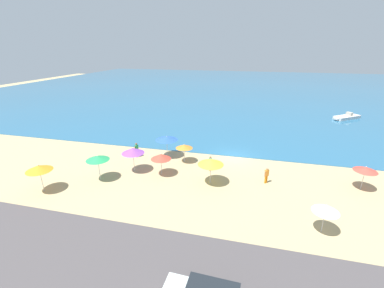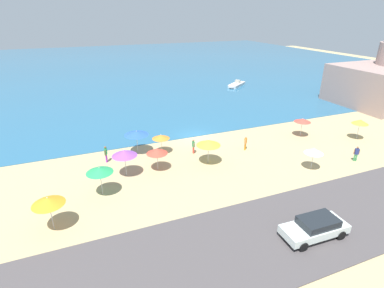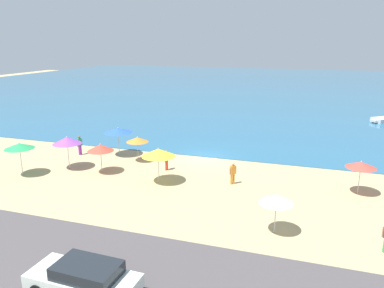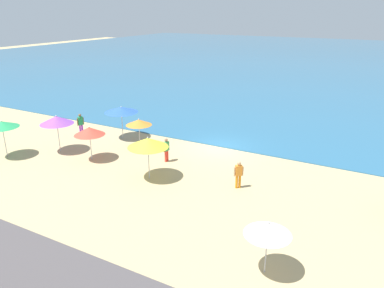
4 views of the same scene
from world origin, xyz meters
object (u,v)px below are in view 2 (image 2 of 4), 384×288
beach_umbrella_6 (303,120)px  parked_car_0 (315,227)px  bather_1 (245,142)px  bather_3 (356,153)px  beach_umbrella_1 (124,153)px  beach_umbrella_2 (99,170)px  beach_umbrella_9 (360,122)px  bather_2 (193,146)px  beach_umbrella_8 (208,143)px  beach_umbrella_5 (48,201)px  beach_umbrella_4 (161,137)px  beach_umbrella_7 (157,151)px  skiff_nearshore (237,84)px  bather_0 (106,153)px  beach_umbrella_0 (136,133)px  beach_umbrella_3 (314,151)px

beach_umbrella_6 → parked_car_0: beach_umbrella_6 is taller
bather_1 → bather_3: bather_3 is taller
beach_umbrella_1 → beach_umbrella_2: beach_umbrella_1 is taller
beach_umbrella_9 → bather_2: bearing=169.2°
beach_umbrella_8 → bather_1: size_ratio=1.61×
beach_umbrella_5 → beach_umbrella_9: bearing=6.7°
beach_umbrella_1 → beach_umbrella_4: (4.38, 3.38, -0.42)m
beach_umbrella_7 → bather_2: (4.52, 2.09, -1.09)m
bather_2 → skiff_nearshore: bearing=52.1°
beach_umbrella_5 → bather_3: (28.01, -0.27, -1.38)m
beach_umbrella_2 → bather_0: beach_umbrella_2 is taller
beach_umbrella_4 → bather_1: (8.67, -2.67, -0.97)m
beach_umbrella_5 → bather_3: 28.04m
bather_0 → beach_umbrella_7: bearing=-39.0°
beach_umbrella_6 → bather_3: bearing=-85.3°
beach_umbrella_6 → beach_umbrella_9: beach_umbrella_9 is taller
beach_umbrella_2 → skiff_nearshore: size_ratio=0.50×
bather_0 → bather_3: bather_0 is taller
beach_umbrella_6 → bather_1: bearing=-174.0°
bather_0 → bather_3: size_ratio=1.07×
beach_umbrella_0 → beach_umbrella_5: beach_umbrella_5 is taller
skiff_nearshore → beach_umbrella_9: bearing=-91.0°
beach_umbrella_4 → beach_umbrella_8: 5.40m
beach_umbrella_6 → bather_3: (0.60, -7.36, -1.12)m
beach_umbrella_9 → beach_umbrella_0: bearing=166.3°
beach_umbrella_5 → bather_2: size_ratio=1.63×
beach_umbrella_3 → beach_umbrella_8: size_ratio=0.87×
beach_umbrella_0 → bather_2: 6.10m
beach_umbrella_4 → bather_3: bearing=-27.6°
bather_0 → bather_3: bearing=-21.6°
beach_umbrella_4 → beach_umbrella_6: beach_umbrella_6 is taller
beach_umbrella_8 → parked_car_0: bearing=-80.4°
bather_2 → bather_0: bearing=171.1°
beach_umbrella_0 → bather_3: 22.36m
beach_umbrella_0 → beach_umbrella_5: 12.80m
skiff_nearshore → beach_umbrella_8: bearing=-124.6°
beach_umbrella_5 → skiff_nearshore: beach_umbrella_5 is taller
beach_umbrella_0 → beach_umbrella_2: size_ratio=0.99×
bather_3 → parked_car_0: 13.85m
beach_umbrella_0 → bather_1: size_ratio=1.57×
beach_umbrella_2 → bather_2: (9.92, 4.45, -1.38)m
bather_2 → skiff_nearshore: bather_2 is taller
beach_umbrella_2 → beach_umbrella_5: (-3.66, -3.09, 0.01)m
beach_umbrella_4 → parked_car_0: beach_umbrella_4 is taller
beach_umbrella_2 → beach_umbrella_9: beach_umbrella_2 is taller
beach_umbrella_0 → bather_3: size_ratio=1.56×
beach_umbrella_2 → beach_umbrella_9: bearing=1.5°
beach_umbrella_9 → skiff_nearshore: 29.26m
beach_umbrella_4 → beach_umbrella_7: beach_umbrella_7 is taller
beach_umbrella_6 → beach_umbrella_8: beach_umbrella_8 is taller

